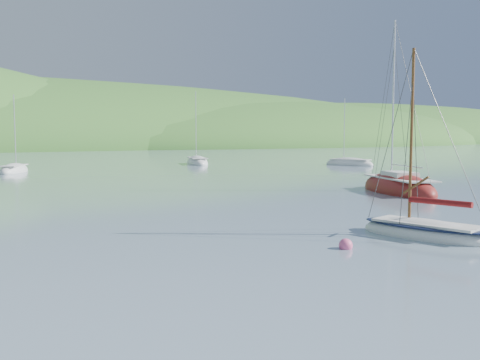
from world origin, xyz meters
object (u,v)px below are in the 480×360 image
daysailer_white (424,232)px  distant_sloop_a (14,171)px  sloop_red (398,189)px  distant_sloop_b (197,163)px  distant_sloop_d (349,164)px

daysailer_white → distant_sloop_a: (-9.52, 47.77, -0.03)m
sloop_red → distant_sloop_b: sloop_red is taller
sloop_red → distant_sloop_a: size_ratio=1.45×
daysailer_white → sloop_red: size_ratio=0.61×
daysailer_white → distant_sloop_b: bearing=59.5°
distant_sloop_b → distant_sloop_d: (16.32, -12.68, -0.02)m
distant_sloop_a → distant_sloop_b: (24.08, 4.34, 0.02)m
daysailer_white → distant_sloop_b: (14.56, 52.10, -0.01)m
daysailer_white → sloop_red: bearing=32.1°
distant_sloop_b → distant_sloop_d: size_ratio=1.13×
daysailer_white → distant_sloop_b: distant_sloop_b is taller
distant_sloop_b → distant_sloop_d: distant_sloop_b is taller
daysailer_white → distant_sloop_a: bearing=86.4°
sloop_red → daysailer_white: bearing=-114.0°
sloop_red → distant_sloop_a: sloop_red is taller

